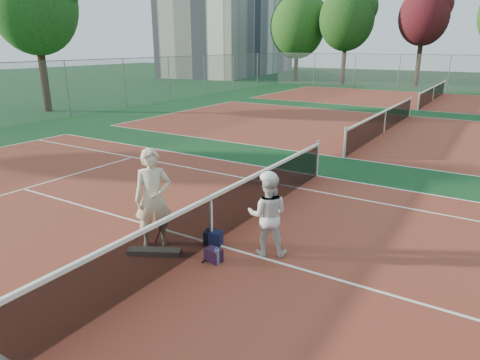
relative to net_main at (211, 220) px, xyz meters
name	(u,v)px	position (x,y,z in m)	size (l,w,h in m)	color
ground	(212,243)	(0.00, 0.00, -0.51)	(130.00, 130.00, 0.00)	#0F391A
court_main	(212,243)	(0.00, 0.00, -0.51)	(23.77, 10.97, 0.01)	maroon
court_far_a	(384,132)	(0.00, 13.50, -0.51)	(23.77, 10.97, 0.01)	maroon
court_far_b	(432,101)	(0.00, 27.00, -0.51)	(23.77, 10.97, 0.01)	maroon
net_main	(211,220)	(0.00, 0.00, 0.00)	(0.10, 10.98, 1.02)	black
net_far_a	(385,121)	(0.00, 13.50, 0.00)	(0.10, 10.98, 1.02)	black
net_far_b	(433,93)	(0.00, 27.00, 0.00)	(0.10, 10.98, 1.02)	black
fence_back	(449,74)	(0.00, 34.00, 0.99)	(32.00, 0.06, 3.00)	slate
fence_left	(32,92)	(-16.00, 6.75, 0.99)	(54.50, 0.06, 3.00)	slate
apartment_block	(232,15)	(-28.00, 44.00, 6.99)	(10.00, 22.00, 15.00)	beige
player_a	(153,198)	(-0.93, -0.61, 0.47)	(0.71, 0.47, 1.96)	beige
player_b	(268,215)	(1.15, 0.22, 0.28)	(0.76, 0.60, 1.57)	silver
racket_red	(163,232)	(-0.78, -0.55, -0.23)	(0.27, 0.27, 0.56)	maroon
racket_black_held	(271,236)	(1.11, 0.43, -0.24)	(0.30, 0.27, 0.55)	black
racket_spare	(214,252)	(0.26, -0.30, -0.49)	(0.60, 0.27, 0.03)	black
sports_bag_navy	(213,238)	(0.05, 0.00, -0.37)	(0.35, 0.24, 0.28)	#101432
sports_bag_purple	(214,255)	(0.47, -0.58, -0.39)	(0.30, 0.21, 0.25)	black
net_cover_canvas	(154,252)	(-0.65, -0.96, -0.46)	(1.01, 0.23, 0.11)	slate
water_bottle	(217,257)	(0.58, -0.64, -0.36)	(0.09, 0.09, 0.30)	silver
tree_back_0	(298,27)	(-15.70, 37.78, 5.12)	(5.79, 5.79, 8.97)	#382314
tree_back_1	(347,19)	(-10.07, 36.87, 5.67)	(5.30, 5.30, 9.25)	#382314
tree_back_maroon	(424,17)	(-3.23, 38.17, 5.69)	(4.49, 4.49, 8.82)	#382314
tree_left_1	(34,6)	(-18.75, 9.39, 5.37)	(4.72, 4.72, 8.63)	#382314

